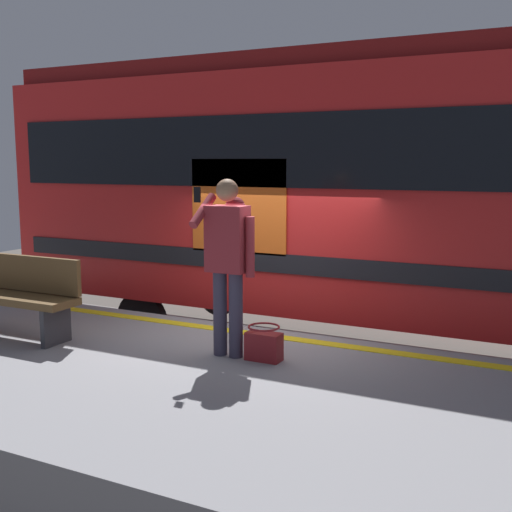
{
  "coord_description": "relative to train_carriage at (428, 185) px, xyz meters",
  "views": [
    {
      "loc": [
        -3.25,
        6.55,
        2.91
      ],
      "look_at": [
        -0.11,
        0.3,
        1.87
      ],
      "focal_mm": 44.54,
      "sensor_mm": 36.0,
      "label": 1
    }
  ],
  "objects": [
    {
      "name": "ground_plane",
      "position": [
        1.49,
        2.03,
        -2.6
      ],
      "size": [
        26.76,
        26.76,
        0.0
      ],
      "primitive_type": "plane",
      "color": "#4C4742"
    },
    {
      "name": "platform",
      "position": [
        1.49,
        3.87,
        -2.12
      ],
      "size": [
        17.84,
        3.69,
        0.97
      ],
      "primitive_type": "cube",
      "color": "gray",
      "rests_on": "ground"
    },
    {
      "name": "safety_line",
      "position": [
        1.49,
        2.33,
        -1.63
      ],
      "size": [
        17.48,
        0.16,
        0.01
      ],
      "primitive_type": "cube",
      "color": "yellow",
      "rests_on": "platform"
    },
    {
      "name": "track_rail_near",
      "position": [
        1.49,
        0.71,
        -2.52
      ],
      "size": [
        23.19,
        0.08,
        0.16
      ],
      "primitive_type": "cube",
      "color": "slate",
      "rests_on": "ground"
    },
    {
      "name": "track_rail_far",
      "position": [
        1.49,
        -0.72,
        -2.52
      ],
      "size": [
        23.19,
        0.08,
        0.16
      ],
      "primitive_type": "cube",
      "color": "slate",
      "rests_on": "ground"
    },
    {
      "name": "train_carriage",
      "position": [
        0.0,
        0.0,
        0.0
      ],
      "size": [
        11.94,
        2.88,
        4.13
      ],
      "color": "red",
      "rests_on": "ground"
    },
    {
      "name": "passenger",
      "position": [
        1.27,
        3.16,
        -0.59
      ],
      "size": [
        0.57,
        0.55,
        1.78
      ],
      "color": "#383347",
      "rests_on": "platform"
    },
    {
      "name": "handbag",
      "position": [
        0.89,
        3.14,
        -1.47
      ],
      "size": [
        0.35,
        0.32,
        0.35
      ],
      "color": "maroon",
      "rests_on": "platform"
    },
    {
      "name": "bench",
      "position": [
        3.83,
        3.58,
        -1.14
      ],
      "size": [
        1.78,
        0.44,
        0.9
      ],
      "color": "brown",
      "rests_on": "platform"
    }
  ]
}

